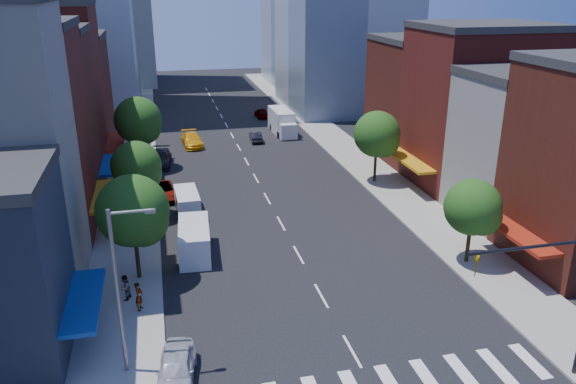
{
  "coord_description": "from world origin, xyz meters",
  "views": [
    {
      "loc": [
        -9.35,
        -24.36,
        18.99
      ],
      "look_at": [
        -0.76,
        12.2,
        5.0
      ],
      "focal_mm": 35.0,
      "sensor_mm": 36.0,
      "label": 1
    }
  ],
  "objects_px": {
    "pedestrian_far": "(125,288)",
    "traffic_car_oncoming": "(256,136)",
    "pedestrian_near": "(139,296)",
    "parked_car_rear": "(161,158)",
    "box_truck": "(282,122)",
    "cargo_van_near": "(194,241)",
    "parked_car_third": "(163,191)",
    "traffic_car_far": "(262,113)",
    "cargo_van_far": "(187,203)",
    "parked_car_second": "(191,233)",
    "taxi": "(192,140)",
    "parked_car_front": "(176,369)"
  },
  "relations": [
    {
      "from": "parked_car_second",
      "to": "parked_car_front",
      "type": "bearing_deg",
      "value": -92.01
    },
    {
      "from": "pedestrian_far",
      "to": "parked_car_rear",
      "type": "bearing_deg",
      "value": -160.41
    },
    {
      "from": "parked_car_rear",
      "to": "pedestrian_far",
      "type": "xyz_separation_m",
      "value": [
        -2.78,
        -28.63,
        0.19
      ]
    },
    {
      "from": "traffic_car_oncoming",
      "to": "cargo_van_far",
      "type": "bearing_deg",
      "value": 69.03
    },
    {
      "from": "cargo_van_far",
      "to": "parked_car_front",
      "type": "bearing_deg",
      "value": -97.47
    },
    {
      "from": "pedestrian_far",
      "to": "traffic_car_oncoming",
      "type": "bearing_deg",
      "value": -177.16
    },
    {
      "from": "cargo_van_near",
      "to": "parked_car_third",
      "type": "bearing_deg",
      "value": 102.44
    },
    {
      "from": "pedestrian_near",
      "to": "cargo_van_near",
      "type": "bearing_deg",
      "value": -13.78
    },
    {
      "from": "cargo_van_near",
      "to": "cargo_van_far",
      "type": "xyz_separation_m",
      "value": [
        0.01,
        8.28,
        -0.18
      ]
    },
    {
      "from": "traffic_car_oncoming",
      "to": "box_truck",
      "type": "height_order",
      "value": "box_truck"
    },
    {
      "from": "cargo_van_far",
      "to": "traffic_car_far",
      "type": "height_order",
      "value": "cargo_van_far"
    },
    {
      "from": "parked_car_third",
      "to": "traffic_car_far",
      "type": "height_order",
      "value": "traffic_car_far"
    },
    {
      "from": "pedestrian_far",
      "to": "cargo_van_near",
      "type": "bearing_deg",
      "value": 164.32
    },
    {
      "from": "parked_car_second",
      "to": "traffic_car_far",
      "type": "bearing_deg",
      "value": 76.56
    },
    {
      "from": "parked_car_second",
      "to": "traffic_car_oncoming",
      "type": "relative_size",
      "value": 1.24
    },
    {
      "from": "parked_car_front",
      "to": "pedestrian_far",
      "type": "xyz_separation_m",
      "value": [
        -2.78,
        8.54,
        0.21
      ]
    },
    {
      "from": "cargo_van_far",
      "to": "pedestrian_near",
      "type": "xyz_separation_m",
      "value": [
        -3.9,
        -15.21,
        0.08
      ]
    },
    {
      "from": "cargo_van_far",
      "to": "taxi",
      "type": "distance_m",
      "value": 22.07
    },
    {
      "from": "cargo_van_near",
      "to": "traffic_car_far",
      "type": "relative_size",
      "value": 1.42
    },
    {
      "from": "parked_car_front",
      "to": "pedestrian_near",
      "type": "bearing_deg",
      "value": 112.57
    },
    {
      "from": "parked_car_rear",
      "to": "box_truck",
      "type": "bearing_deg",
      "value": 38.21
    },
    {
      "from": "box_truck",
      "to": "pedestrian_near",
      "type": "xyz_separation_m",
      "value": [
        -18.16,
        -40.88,
        -0.41
      ]
    },
    {
      "from": "parked_car_second",
      "to": "taxi",
      "type": "relative_size",
      "value": 0.88
    },
    {
      "from": "parked_car_second",
      "to": "box_truck",
      "type": "relative_size",
      "value": 0.61
    },
    {
      "from": "parked_car_second",
      "to": "parked_car_third",
      "type": "distance_m",
      "value": 10.56
    },
    {
      "from": "parked_car_second",
      "to": "parked_car_rear",
      "type": "bearing_deg",
      "value": 99.6
    },
    {
      "from": "parked_car_rear",
      "to": "pedestrian_near",
      "type": "bearing_deg",
      "value": -89.11
    },
    {
      "from": "traffic_car_oncoming",
      "to": "traffic_car_far",
      "type": "relative_size",
      "value": 0.96
    },
    {
      "from": "traffic_car_oncoming",
      "to": "traffic_car_far",
      "type": "distance_m",
      "value": 13.69
    },
    {
      "from": "taxi",
      "to": "traffic_car_oncoming",
      "type": "height_order",
      "value": "taxi"
    },
    {
      "from": "cargo_van_near",
      "to": "traffic_car_far",
      "type": "height_order",
      "value": "cargo_van_near"
    },
    {
      "from": "traffic_car_far",
      "to": "pedestrian_far",
      "type": "xyz_separation_m",
      "value": [
        -18.11,
        -49.49,
        0.32
      ]
    },
    {
      "from": "cargo_van_near",
      "to": "traffic_car_far",
      "type": "xyz_separation_m",
      "value": [
        13.33,
        43.96,
        -0.49
      ]
    },
    {
      "from": "cargo_van_near",
      "to": "traffic_car_far",
      "type": "distance_m",
      "value": 45.94
    },
    {
      "from": "parked_car_rear",
      "to": "taxi",
      "type": "relative_size",
      "value": 1.02
    },
    {
      "from": "box_truck",
      "to": "parked_car_third",
      "type": "bearing_deg",
      "value": -128.4
    },
    {
      "from": "parked_car_third",
      "to": "pedestrian_near",
      "type": "height_order",
      "value": "pedestrian_near"
    },
    {
      "from": "cargo_van_far",
      "to": "parked_car_second",
      "type": "bearing_deg",
      "value": -93.69
    },
    {
      "from": "cargo_van_near",
      "to": "taxi",
      "type": "bearing_deg",
      "value": 89.81
    },
    {
      "from": "parked_car_third",
      "to": "cargo_van_near",
      "type": "relative_size",
      "value": 0.86
    },
    {
      "from": "cargo_van_far",
      "to": "cargo_van_near",
      "type": "bearing_deg",
      "value": -92.44
    },
    {
      "from": "taxi",
      "to": "box_truck",
      "type": "relative_size",
      "value": 0.7
    },
    {
      "from": "parked_car_front",
      "to": "cargo_van_near",
      "type": "distance_m",
      "value": 14.22
    },
    {
      "from": "pedestrian_near",
      "to": "pedestrian_far",
      "type": "bearing_deg",
      "value": 48.08
    },
    {
      "from": "parked_car_second",
      "to": "parked_car_third",
      "type": "bearing_deg",
      "value": 104.64
    },
    {
      "from": "parked_car_third",
      "to": "parked_car_front",
      "type": "bearing_deg",
      "value": -97.36
    },
    {
      "from": "cargo_van_far",
      "to": "box_truck",
      "type": "bearing_deg",
      "value": 58.61
    },
    {
      "from": "parked_car_second",
      "to": "cargo_van_far",
      "type": "xyz_separation_m",
      "value": [
        0.14,
        5.96,
        0.2
      ]
    },
    {
      "from": "taxi",
      "to": "traffic_car_oncoming",
      "type": "bearing_deg",
      "value": -1.68
    },
    {
      "from": "taxi",
      "to": "cargo_van_near",
      "type": "bearing_deg",
      "value": -98.26
    }
  ]
}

